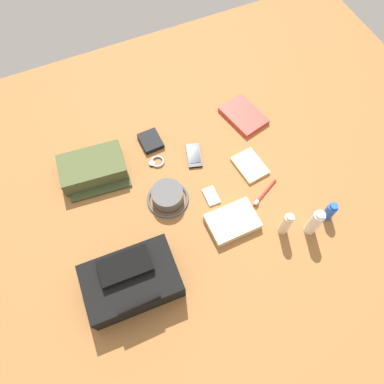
# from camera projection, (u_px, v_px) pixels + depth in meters

# --- Properties ---
(ground_plane) EXTENTS (2.64, 2.02, 0.02)m
(ground_plane) POSITION_uv_depth(u_px,v_px,m) (192.00, 198.00, 1.58)
(ground_plane) COLOR #915C2F
(ground_plane) RESTS_ON ground
(backpack) EXTENTS (0.35, 0.24, 0.14)m
(backpack) POSITION_uv_depth(u_px,v_px,m) (131.00, 280.00, 1.35)
(backpack) COLOR black
(backpack) RESTS_ON ground_plane
(toiletry_pouch) EXTENTS (0.29, 0.23, 0.08)m
(toiletry_pouch) POSITION_uv_depth(u_px,v_px,m) (93.00, 169.00, 1.59)
(toiletry_pouch) COLOR #47512D
(toiletry_pouch) RESTS_ON ground_plane
(bucket_hat) EXTENTS (0.18, 0.18, 0.07)m
(bucket_hat) POSITION_uv_depth(u_px,v_px,m) (168.00, 196.00, 1.54)
(bucket_hat) COLOR #545454
(bucket_hat) RESTS_ON ground_plane
(deodorant_spray) EXTENTS (0.04, 0.04, 0.10)m
(deodorant_spray) POSITION_uv_depth(u_px,v_px,m) (330.00, 211.00, 1.49)
(deodorant_spray) COLOR blue
(deodorant_spray) RESTS_ON ground_plane
(toothpaste_tube) EXTENTS (0.04, 0.04, 0.16)m
(toothpaste_tube) POSITION_uv_depth(u_px,v_px,m) (314.00, 223.00, 1.43)
(toothpaste_tube) COLOR white
(toothpaste_tube) RESTS_ON ground_plane
(lotion_bottle) EXTENTS (0.04, 0.04, 0.14)m
(lotion_bottle) POSITION_uv_depth(u_px,v_px,m) (286.00, 224.00, 1.44)
(lotion_bottle) COLOR beige
(lotion_bottle) RESTS_ON ground_plane
(paperback_novel) EXTENTS (0.19, 0.23, 0.02)m
(paperback_novel) POSITION_uv_depth(u_px,v_px,m) (243.00, 116.00, 1.76)
(paperback_novel) COLOR red
(paperback_novel) RESTS_ON ground_plane
(cell_phone) EXTENTS (0.09, 0.14, 0.01)m
(cell_phone) POSITION_uv_depth(u_px,v_px,m) (194.00, 155.00, 1.66)
(cell_phone) COLOR black
(cell_phone) RESTS_ON ground_plane
(media_player) EXTENTS (0.05, 0.09, 0.01)m
(media_player) POSITION_uv_depth(u_px,v_px,m) (211.00, 196.00, 1.57)
(media_player) COLOR #B7B7BC
(media_player) RESTS_ON ground_plane
(wristwatch) EXTENTS (0.07, 0.06, 0.01)m
(wristwatch) POSITION_uv_depth(u_px,v_px,m) (157.00, 162.00, 1.64)
(wristwatch) COLOR #99999E
(wristwatch) RESTS_ON ground_plane
(toothbrush) EXTENTS (0.15, 0.08, 0.02)m
(toothbrush) POSITION_uv_depth(u_px,v_px,m) (264.00, 194.00, 1.57)
(toothbrush) COLOR red
(toothbrush) RESTS_ON ground_plane
(wallet) EXTENTS (0.09, 0.11, 0.02)m
(wallet) POSITION_uv_depth(u_px,v_px,m) (151.00, 141.00, 1.69)
(wallet) COLOR black
(wallet) RESTS_ON ground_plane
(notepad) EXTENTS (0.13, 0.16, 0.02)m
(notepad) POSITION_uv_depth(u_px,v_px,m) (250.00, 166.00, 1.63)
(notepad) COLOR beige
(notepad) RESTS_ON ground_plane
(folded_towel) EXTENTS (0.20, 0.14, 0.04)m
(folded_towel) POSITION_uv_depth(u_px,v_px,m) (233.00, 222.00, 1.50)
(folded_towel) COLOR beige
(folded_towel) RESTS_ON ground_plane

